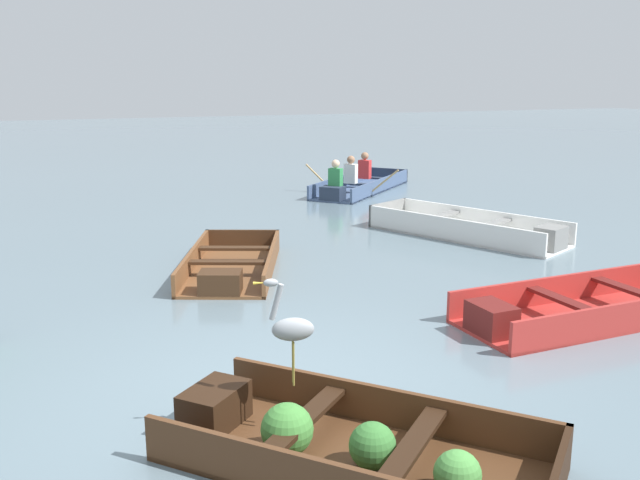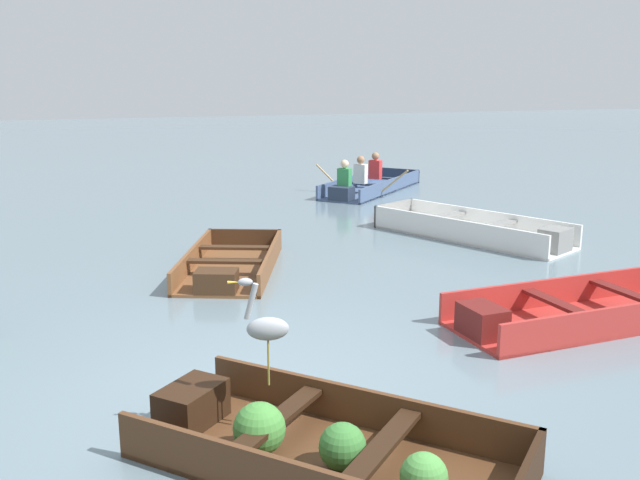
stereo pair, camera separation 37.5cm
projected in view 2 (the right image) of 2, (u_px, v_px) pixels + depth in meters
name	position (u px, v px, depth m)	size (l,w,h in m)	color
ground_plane	(268.00, 391.00, 6.28)	(80.00, 80.00, 0.00)	slate
dinghy_dark_varnish_foreground	(314.00, 445.00, 5.08)	(2.81, 2.84, 0.43)	#4C2D19
skiff_wooden_brown_near_moored	(230.00, 265.00, 9.97)	(2.01, 2.86, 0.31)	brown
skiff_white_mid_moored	(479.00, 231.00, 11.96)	(2.51, 3.53, 0.40)	white
skiff_red_outer_moored	(581.00, 312.00, 7.97)	(3.37, 1.36, 0.36)	#AD2D28
rowboat_slate_blue_with_crew	(367.00, 184.00, 16.60)	(3.30, 3.24, 0.90)	#475B7F
heron_on_dinghy	(266.00, 326.00, 5.33)	(0.46, 0.21, 0.84)	olive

